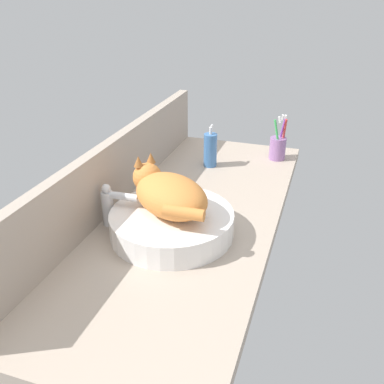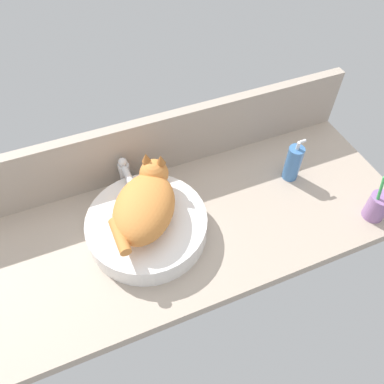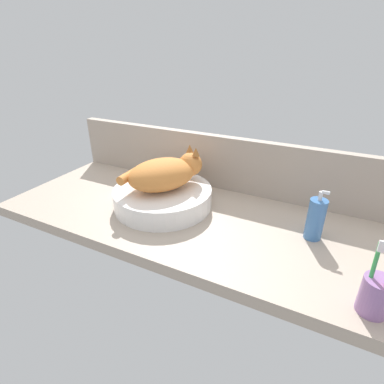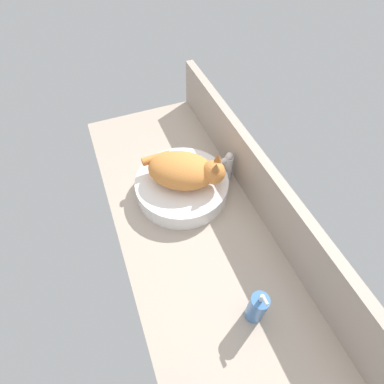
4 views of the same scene
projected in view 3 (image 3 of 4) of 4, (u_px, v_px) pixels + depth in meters
ground_plane at (193, 219)px, 107.51cm from camera, size 139.28×55.47×4.00cm
backsplash_panel at (221, 162)px, 122.40cm from camera, size 139.28×3.60×22.03cm
sink_basin at (163, 197)px, 111.00cm from camera, size 36.11×36.11×7.21cm
cat at (165, 173)px, 107.50cm from camera, size 27.78×30.22×14.00cm
faucet at (185, 170)px, 124.86cm from camera, size 3.60×11.84×13.60cm
soap_dispenser at (316, 219)px, 91.16cm from camera, size 5.25×5.25×16.57cm
toothbrush_cup at (376, 294)px, 65.99cm from camera, size 6.64×6.64×18.70cm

